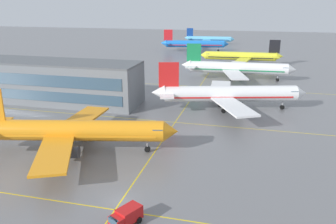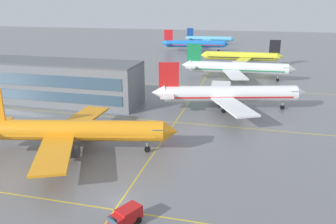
# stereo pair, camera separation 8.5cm
# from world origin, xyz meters

# --- Properties ---
(ground_plane) EXTENTS (600.00, 600.00, 0.00)m
(ground_plane) POSITION_xyz_m (0.00, 0.00, 0.00)
(ground_plane) COLOR slate
(airliner_front_gate) EXTENTS (37.14, 31.56, 11.63)m
(airliner_front_gate) POSITION_xyz_m (-14.30, 13.32, 3.97)
(airliner_front_gate) COLOR orange
(airliner_front_gate) RESTS_ON ground
(airliner_second_row) EXTENTS (38.39, 32.71, 12.11)m
(airliner_second_row) POSITION_xyz_m (10.72, 45.35, 4.13)
(airliner_second_row) COLOR white
(airliner_second_row) RESTS_ON ground
(airliner_third_row) EXTENTS (39.25, 33.82, 12.20)m
(airliner_third_row) POSITION_xyz_m (10.71, 81.22, 4.17)
(airliner_third_row) COLOR white
(airliner_third_row) RESTS_ON ground
(airliner_far_left_stand) EXTENTS (35.13, 30.28, 10.93)m
(airliner_far_left_stand) POSITION_xyz_m (11.10, 112.11, 3.73)
(airliner_far_left_stand) COLOR yellow
(airliner_far_left_stand) RESTS_ON ground
(airliner_far_right_stand) EXTENTS (37.43, 31.80, 11.69)m
(airliner_far_right_stand) POSITION_xyz_m (-16.10, 149.63, 3.99)
(airliner_far_right_stand) COLOR blue
(airliner_far_right_stand) RESTS_ON ground
(airliner_distant_taxiway) EXTENTS (32.37, 27.86, 10.06)m
(airliner_distant_taxiway) POSITION_xyz_m (-12.49, 183.96, 3.44)
(airliner_distant_taxiway) COLOR #5BB7E5
(airliner_distant_taxiway) RESTS_ON ground
(taxiway_markings) EXTENTS (110.19, 115.34, 0.01)m
(taxiway_markings) POSITION_xyz_m (0.00, 32.95, 0.00)
(taxiway_markings) COLOR yellow
(taxiway_markings) RESTS_ON ground
(service_truck_red_van) EXTENTS (3.56, 4.49, 2.10)m
(service_truck_red_van) POSITION_xyz_m (2.52, -4.54, 1.18)
(service_truck_red_van) COLOR red
(service_truck_red_van) RESTS_ON ground
(terminal_building) EXTENTS (72.39, 12.90, 11.07)m
(terminal_building) POSITION_xyz_m (-48.24, 41.83, 5.54)
(terminal_building) COLOR slate
(terminal_building) RESTS_ON ground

